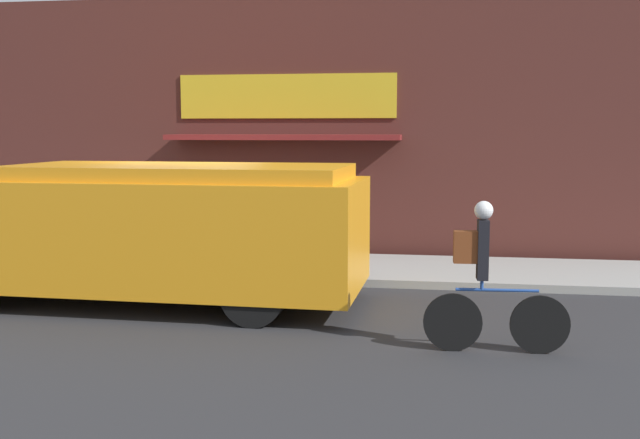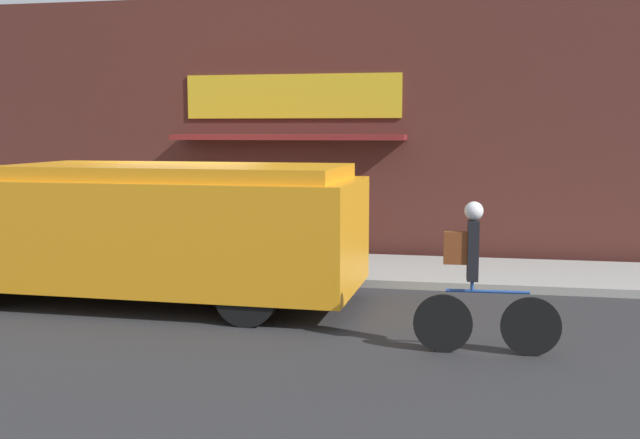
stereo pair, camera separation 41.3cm
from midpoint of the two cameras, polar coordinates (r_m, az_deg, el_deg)
ground_plane at (r=12.61m, az=-11.31°, el=-4.67°), size 70.00×70.00×0.00m
sidewalk at (r=13.75m, az=-9.53°, el=-3.40°), size 28.00×2.49×0.13m
storefront at (r=14.99m, az=-7.72°, el=6.94°), size 17.16×0.98×5.05m
school_bus at (r=10.97m, az=-13.44°, el=-0.82°), size 6.57×2.85×2.00m
cyclist at (r=8.52m, az=11.20°, el=-4.56°), size 1.62×0.21×1.71m
trash_bin at (r=14.18m, az=-9.01°, el=-1.04°), size 0.58×0.58×0.86m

